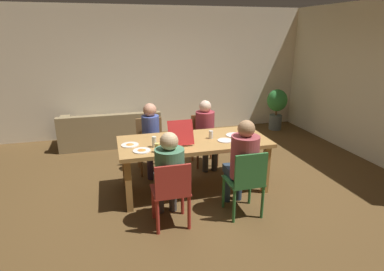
{
  "coord_description": "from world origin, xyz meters",
  "views": [
    {
      "loc": [
        -1.13,
        -4.07,
        2.25
      ],
      "look_at": [
        0.0,
        0.1,
        0.81
      ],
      "focal_mm": 29.2,
      "sensor_mm": 36.0,
      "label": 1
    }
  ],
  "objects_px": {
    "chair_1": "(151,142)",
    "chair_2": "(172,192)",
    "plate_2": "(142,150)",
    "couch": "(111,132)",
    "chair_0": "(203,137)",
    "person_0": "(206,128)",
    "person_2": "(169,170)",
    "person_3": "(243,159)",
    "drinking_glass_1": "(157,148)",
    "plate_0": "(225,140)",
    "pizza_box_0": "(178,138)",
    "drinking_glass_0": "(154,142)",
    "plate_1": "(130,145)",
    "plate_3": "(234,135)",
    "drinking_glass_3": "(249,140)",
    "dining_table": "(194,146)",
    "potted_plant": "(277,105)",
    "chair_3": "(246,180)",
    "drinking_glass_2": "(211,135)",
    "person_1": "(151,134)"
  },
  "relations": [
    {
      "from": "drinking_glass_0",
      "to": "drinking_glass_3",
      "type": "relative_size",
      "value": 1.23
    },
    {
      "from": "chair_1",
      "to": "plate_2",
      "type": "relative_size",
      "value": 3.76
    },
    {
      "from": "chair_3",
      "to": "drinking_glass_3",
      "type": "height_order",
      "value": "chair_3"
    },
    {
      "from": "person_3",
      "to": "pizza_box_0",
      "type": "distance_m",
      "value": 1.02
    },
    {
      "from": "pizza_box_0",
      "to": "plate_0",
      "type": "height_order",
      "value": "pizza_box_0"
    },
    {
      "from": "chair_1",
      "to": "chair_2",
      "type": "distance_m",
      "value": 1.77
    },
    {
      "from": "plate_1",
      "to": "chair_2",
      "type": "bearing_deg",
      "value": -66.24
    },
    {
      "from": "pizza_box_0",
      "to": "potted_plant",
      "type": "relative_size",
      "value": 0.5
    },
    {
      "from": "pizza_box_0",
      "to": "person_0",
      "type": "bearing_deg",
      "value": 49.01
    },
    {
      "from": "person_1",
      "to": "pizza_box_0",
      "type": "xyz_separation_m",
      "value": [
        0.28,
        -0.72,
        0.14
      ]
    },
    {
      "from": "plate_3",
      "to": "drinking_glass_3",
      "type": "bearing_deg",
      "value": -82.31
    },
    {
      "from": "person_2",
      "to": "plate_2",
      "type": "xyz_separation_m",
      "value": [
        -0.26,
        0.5,
        0.08
      ]
    },
    {
      "from": "chair_1",
      "to": "plate_1",
      "type": "xyz_separation_m",
      "value": [
        -0.39,
        -0.88,
        0.3
      ]
    },
    {
      "from": "chair_0",
      "to": "chair_1",
      "type": "relative_size",
      "value": 0.99
    },
    {
      "from": "plate_0",
      "to": "plate_1",
      "type": "distance_m",
      "value": 1.33
    },
    {
      "from": "dining_table",
      "to": "potted_plant",
      "type": "xyz_separation_m",
      "value": [
        2.7,
        2.39,
        -0.09
      ]
    },
    {
      "from": "dining_table",
      "to": "person_1",
      "type": "bearing_deg",
      "value": 124.67
    },
    {
      "from": "plate_0",
      "to": "couch",
      "type": "xyz_separation_m",
      "value": [
        -1.57,
        2.5,
        -0.51
      ]
    },
    {
      "from": "person_2",
      "to": "potted_plant",
      "type": "distance_m",
      "value": 4.49
    },
    {
      "from": "chair_1",
      "to": "chair_3",
      "type": "bearing_deg",
      "value": -62.19
    },
    {
      "from": "plate_2",
      "to": "drinking_glass_3",
      "type": "height_order",
      "value": "drinking_glass_3"
    },
    {
      "from": "plate_0",
      "to": "pizza_box_0",
      "type": "bearing_deg",
      "value": 165.2
    },
    {
      "from": "chair_0",
      "to": "person_3",
      "type": "height_order",
      "value": "person_3"
    },
    {
      "from": "pizza_box_0",
      "to": "couch",
      "type": "xyz_separation_m",
      "value": [
        -0.92,
        2.33,
        -0.56
      ]
    },
    {
      "from": "person_3",
      "to": "drinking_glass_1",
      "type": "relative_size",
      "value": 10.37
    },
    {
      "from": "plate_1",
      "to": "chair_0",
      "type": "bearing_deg",
      "value": 34.23
    },
    {
      "from": "chair_3",
      "to": "couch",
      "type": "relative_size",
      "value": 0.45
    },
    {
      "from": "person_3",
      "to": "plate_2",
      "type": "xyz_separation_m",
      "value": [
        -1.2,
        0.5,
        0.05
      ]
    },
    {
      "from": "person_2",
      "to": "drinking_glass_3",
      "type": "height_order",
      "value": "person_2"
    },
    {
      "from": "couch",
      "to": "chair_0",
      "type": "bearing_deg",
      "value": -42.22
    },
    {
      "from": "chair_3",
      "to": "person_3",
      "type": "bearing_deg",
      "value": 90.0
    },
    {
      "from": "person_0",
      "to": "person_2",
      "type": "xyz_separation_m",
      "value": [
        -0.94,
        -1.53,
        0.02
      ]
    },
    {
      "from": "drinking_glass_0",
      "to": "couch",
      "type": "bearing_deg",
      "value": 102.63
    },
    {
      "from": "pizza_box_0",
      "to": "plate_0",
      "type": "relative_size",
      "value": 2.26
    },
    {
      "from": "drinking_glass_1",
      "to": "person_3",
      "type": "bearing_deg",
      "value": -22.03
    },
    {
      "from": "dining_table",
      "to": "plate_1",
      "type": "distance_m",
      "value": 0.91
    },
    {
      "from": "dining_table",
      "to": "chair_0",
      "type": "bearing_deg",
      "value": 64.95
    },
    {
      "from": "chair_1",
      "to": "plate_1",
      "type": "relative_size",
      "value": 3.67
    },
    {
      "from": "pizza_box_0",
      "to": "plate_1",
      "type": "bearing_deg",
      "value": -179.51
    },
    {
      "from": "pizza_box_0",
      "to": "chair_3",
      "type": "bearing_deg",
      "value": -54.01
    },
    {
      "from": "drinking_glass_2",
      "to": "couch",
      "type": "height_order",
      "value": "drinking_glass_2"
    },
    {
      "from": "chair_0",
      "to": "couch",
      "type": "distance_m",
      "value": 2.14
    },
    {
      "from": "plate_0",
      "to": "drinking_glass_2",
      "type": "xyz_separation_m",
      "value": [
        -0.16,
        0.15,
        0.05
      ]
    },
    {
      "from": "pizza_box_0",
      "to": "drinking_glass_0",
      "type": "height_order",
      "value": "pizza_box_0"
    },
    {
      "from": "person_3",
      "to": "plate_1",
      "type": "xyz_separation_m",
      "value": [
        -1.33,
        0.76,
        0.05
      ]
    },
    {
      "from": "plate_1",
      "to": "plate_3",
      "type": "relative_size",
      "value": 0.95
    },
    {
      "from": "person_3",
      "to": "plate_3",
      "type": "height_order",
      "value": "person_3"
    },
    {
      "from": "plate_2",
      "to": "plate_3",
      "type": "relative_size",
      "value": 0.93
    },
    {
      "from": "dining_table",
      "to": "drinking_glass_3",
      "type": "bearing_deg",
      "value": -27.65
    },
    {
      "from": "person_3",
      "to": "plate_0",
      "type": "relative_size",
      "value": 5.88
    }
  ]
}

